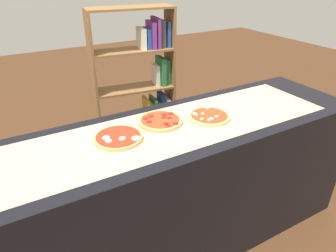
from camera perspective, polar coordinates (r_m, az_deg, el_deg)
ground_plane at (r=2.34m, az=0.00°, el=-20.30°), size 12.00×12.00×0.00m
counter at (r=2.02m, az=0.00°, el=-11.80°), size 2.55×0.69×0.90m
parchment_paper at (r=1.77m, az=0.00°, el=-0.54°), size 2.05×0.52×0.00m
pizza_mozzarella_0 at (r=1.69m, az=-9.08°, el=-2.09°), size 0.26×0.26×0.03m
pizza_pepperoni_1 at (r=1.84m, az=-1.43°, el=0.97°), size 0.27×0.27×0.03m
pizza_mushroom_2 at (r=1.92m, az=7.45°, el=1.83°), size 0.26×0.26×0.03m
bookshelf at (r=2.93m, az=-4.35°, el=7.41°), size 0.76×0.34×1.42m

